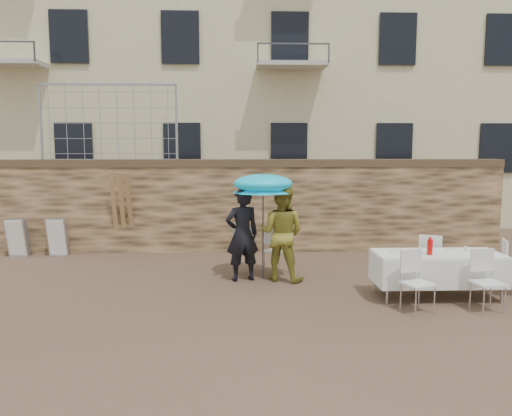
{
  "coord_description": "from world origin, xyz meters",
  "views": [
    {
      "loc": [
        0.07,
        -7.12,
        2.56
      ],
      "look_at": [
        0.4,
        2.2,
        1.4
      ],
      "focal_mm": 35.0,
      "sensor_mm": 36.0,
      "label": 1
    }
  ],
  "objects_px": {
    "couple_chair_left": "(242,250)",
    "table_chair_front_right": "(488,281)",
    "couple_chair_right": "(277,250)",
    "chair_stack_right": "(59,236)",
    "banquet_table": "(438,255)",
    "table_chair_front_left": "(418,282)",
    "umbrella": "(263,187)",
    "man_suit": "(242,235)",
    "table_chair_back": "(431,259)",
    "woman_dress": "(282,233)",
    "chair_stack_left": "(20,236)",
    "soda_bottle": "(430,247)"
  },
  "relations": [
    {
      "from": "couple_chair_left",
      "to": "table_chair_front_right",
      "type": "bearing_deg",
      "value": 142.32
    },
    {
      "from": "couple_chair_right",
      "to": "chair_stack_right",
      "type": "height_order",
      "value": "couple_chair_right"
    },
    {
      "from": "banquet_table",
      "to": "table_chair_front_left",
      "type": "distance_m",
      "value": 0.99
    },
    {
      "from": "umbrella",
      "to": "chair_stack_right",
      "type": "distance_m",
      "value": 5.37
    },
    {
      "from": "man_suit",
      "to": "couple_chair_left",
      "type": "bearing_deg",
      "value": -106.72
    },
    {
      "from": "table_chair_back",
      "to": "woman_dress",
      "type": "bearing_deg",
      "value": 18.3
    },
    {
      "from": "table_chair_front_left",
      "to": "table_chair_front_right",
      "type": "bearing_deg",
      "value": -21.29
    },
    {
      "from": "couple_chair_left",
      "to": "banquet_table",
      "type": "xyz_separation_m",
      "value": [
        3.29,
        -1.76,
        0.25
      ]
    },
    {
      "from": "woman_dress",
      "to": "chair_stack_left",
      "type": "bearing_deg",
      "value": 1.32
    },
    {
      "from": "couple_chair_right",
      "to": "table_chair_back",
      "type": "distance_m",
      "value": 2.95
    },
    {
      "from": "man_suit",
      "to": "table_chair_front_right",
      "type": "relative_size",
      "value": 1.85
    },
    {
      "from": "couple_chair_left",
      "to": "table_chair_back",
      "type": "xyz_separation_m",
      "value": [
        3.49,
        -0.96,
        0.0
      ]
    },
    {
      "from": "soda_bottle",
      "to": "chair_stack_right",
      "type": "xyz_separation_m",
      "value": [
        -7.38,
        3.73,
        -0.45
      ]
    },
    {
      "from": "man_suit",
      "to": "banquet_table",
      "type": "xyz_separation_m",
      "value": [
        3.29,
        -1.21,
        -0.16
      ]
    },
    {
      "from": "man_suit",
      "to": "couple_chair_right",
      "type": "xyz_separation_m",
      "value": [
        0.7,
        0.55,
        -0.41
      ]
    },
    {
      "from": "couple_chair_right",
      "to": "chair_stack_right",
      "type": "relative_size",
      "value": 1.04
    },
    {
      "from": "couple_chair_right",
      "to": "table_chair_front_right",
      "type": "distance_m",
      "value": 3.98
    },
    {
      "from": "couple_chair_left",
      "to": "soda_bottle",
      "type": "relative_size",
      "value": 3.69
    },
    {
      "from": "banquet_table",
      "to": "couple_chair_left",
      "type": "bearing_deg",
      "value": 151.86
    },
    {
      "from": "table_chair_front_left",
      "to": "chair_stack_right",
      "type": "bearing_deg",
      "value": 126.89
    },
    {
      "from": "table_chair_back",
      "to": "chair_stack_left",
      "type": "xyz_separation_m",
      "value": [
        -8.68,
        2.78,
        -0.02
      ]
    },
    {
      "from": "table_chair_front_left",
      "to": "couple_chair_right",
      "type": "bearing_deg",
      "value": 107.1
    },
    {
      "from": "couple_chair_right",
      "to": "woman_dress",
      "type": "bearing_deg",
      "value": 134.6
    },
    {
      "from": "woman_dress",
      "to": "umbrella",
      "type": "bearing_deg",
      "value": 7.13
    },
    {
      "from": "soda_bottle",
      "to": "woman_dress",
      "type": "bearing_deg",
      "value": 149.83
    },
    {
      "from": "umbrella",
      "to": "banquet_table",
      "type": "bearing_deg",
      "value": -24.38
    },
    {
      "from": "table_chair_front_right",
      "to": "chair_stack_right",
      "type": "distance_m",
      "value": 9.16
    },
    {
      "from": "couple_chair_left",
      "to": "chair_stack_right",
      "type": "relative_size",
      "value": 1.04
    },
    {
      "from": "man_suit",
      "to": "table_chair_front_right",
      "type": "distance_m",
      "value": 4.28
    },
    {
      "from": "table_chair_back",
      "to": "chair_stack_left",
      "type": "relative_size",
      "value": 1.04
    },
    {
      "from": "man_suit",
      "to": "banquet_table",
      "type": "bearing_deg",
      "value": 143.09
    },
    {
      "from": "banquet_table",
      "to": "table_chair_front_left",
      "type": "bearing_deg",
      "value": -128.66
    },
    {
      "from": "table_chair_front_left",
      "to": "chair_stack_left",
      "type": "xyz_separation_m",
      "value": [
        -7.88,
        4.33,
        -0.02
      ]
    },
    {
      "from": "table_chair_back",
      "to": "couple_chair_left",
      "type": "bearing_deg",
      "value": 11.42
    },
    {
      "from": "man_suit",
      "to": "table_chair_back",
      "type": "relative_size",
      "value": 1.85
    },
    {
      "from": "couple_chair_left",
      "to": "chair_stack_right",
      "type": "distance_m",
      "value": 4.66
    },
    {
      "from": "table_chair_back",
      "to": "man_suit",
      "type": "bearing_deg",
      "value": 20.11
    },
    {
      "from": "man_suit",
      "to": "woman_dress",
      "type": "relative_size",
      "value": 0.97
    },
    {
      "from": "table_chair_front_right",
      "to": "table_chair_back",
      "type": "bearing_deg",
      "value": 92.57
    },
    {
      "from": "table_chair_back",
      "to": "table_chair_front_left",
      "type": "bearing_deg",
      "value": 89.5
    },
    {
      "from": "man_suit",
      "to": "couple_chair_left",
      "type": "height_order",
      "value": "man_suit"
    },
    {
      "from": "chair_stack_left",
      "to": "table_chair_back",
      "type": "bearing_deg",
      "value": -17.75
    },
    {
      "from": "woman_dress",
      "to": "couple_chair_left",
      "type": "distance_m",
      "value": 1.03
    },
    {
      "from": "man_suit",
      "to": "chair_stack_right",
      "type": "height_order",
      "value": "man_suit"
    },
    {
      "from": "couple_chair_left",
      "to": "table_chair_front_right",
      "type": "height_order",
      "value": "same"
    },
    {
      "from": "woman_dress",
      "to": "banquet_table",
      "type": "distance_m",
      "value": 2.82
    },
    {
      "from": "woman_dress",
      "to": "banquet_table",
      "type": "height_order",
      "value": "woman_dress"
    },
    {
      "from": "couple_chair_left",
      "to": "table_chair_front_right",
      "type": "relative_size",
      "value": 1.0
    },
    {
      "from": "banquet_table",
      "to": "table_chair_back",
      "type": "distance_m",
      "value": 0.86
    },
    {
      "from": "banquet_table",
      "to": "chair_stack_left",
      "type": "xyz_separation_m",
      "value": [
        -8.48,
        3.58,
        -0.27
      ]
    }
  ]
}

